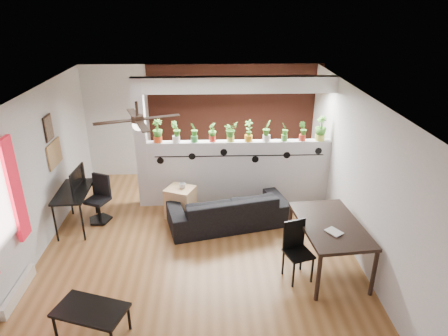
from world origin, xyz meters
TOP-DOWN VIEW (x-y plane):
  - room_shell at (0.00, 0.00)m, footprint 6.30×7.10m
  - partition_wall at (0.80, 1.50)m, footprint 3.60×0.18m
  - ceiling_header at (0.80, 1.50)m, footprint 3.60×0.18m
  - pier_column at (-1.11, 1.50)m, footprint 0.22×0.20m
  - brick_panel at (0.80, 2.97)m, footprint 3.90×0.05m
  - vine_decal at (0.80, 1.40)m, footprint 3.31×0.01m
  - baseboard_heater at (-2.54, -1.20)m, footprint 0.08×1.00m
  - corkboard at (-2.58, 0.95)m, footprint 0.03×0.60m
  - framed_art at (-2.58, 0.90)m, footprint 0.03×0.34m
  - ceiling_fan at (-0.80, -0.30)m, footprint 1.19×1.19m
  - potted_plant_0 at (-0.78, 1.50)m, footprint 0.25×0.21m
  - potted_plant_1 at (-0.43, 1.50)m, footprint 0.23×0.19m
  - potted_plant_2 at (-0.08, 1.50)m, footprint 0.18×0.21m
  - potted_plant_3 at (0.27, 1.50)m, footprint 0.18×0.21m
  - potted_plant_4 at (0.62, 1.50)m, footprint 0.26×0.25m
  - potted_plant_5 at (0.98, 1.50)m, footprint 0.27×0.25m
  - potted_plant_6 at (1.33, 1.50)m, footprint 0.27×0.27m
  - potted_plant_7 at (1.68, 1.50)m, footprint 0.22×0.22m
  - potted_plant_8 at (2.03, 1.50)m, footprint 0.23×0.22m
  - potted_plant_9 at (2.38, 1.50)m, footprint 0.32×0.33m
  - sofa at (0.54, 0.65)m, footprint 2.22×1.29m
  - cube_shelf at (-0.36, 0.97)m, footprint 0.63×0.60m
  - cup at (-0.31, 0.97)m, footprint 0.16×0.16m
  - computer_desk at (-2.25, 0.67)m, footprint 0.58×1.05m
  - monitor at (-2.25, 0.82)m, footprint 0.35×0.08m
  - office_chair at (-1.87, 0.89)m, footprint 0.49×0.50m
  - dining_table at (2.04, -0.70)m, footprint 1.03×1.55m
  - book at (1.94, -1.00)m, footprint 0.27×0.29m
  - folding_chair at (1.49, -0.87)m, footprint 0.48×0.48m
  - coffee_table at (-1.28, -1.95)m, footprint 0.99×0.74m

SIDE VIEW (x-z plane):
  - baseboard_heater at x=-2.54m, z-range 0.00..0.18m
  - sofa at x=0.54m, z-range 0.00..0.61m
  - cube_shelf at x=-0.36m, z-range 0.00..0.61m
  - coffee_table at x=-1.28m, z-range 0.16..0.57m
  - office_chair at x=-1.87m, z-range -0.05..0.84m
  - folding_chair at x=1.49m, z-range 0.08..1.01m
  - cup at x=-0.31m, z-range 0.61..0.71m
  - partition_wall at x=0.80m, z-range 0.00..1.35m
  - computer_desk at x=-2.25m, z-range 0.30..1.05m
  - dining_table at x=2.04m, z-range 0.32..1.12m
  - book at x=1.94m, z-range 0.80..0.83m
  - monitor at x=-2.25m, z-range 0.75..0.95m
  - vine_decal at x=0.80m, z-range 0.93..1.23m
  - room_shell at x=0.00m, z-range -0.15..2.75m
  - pier_column at x=-1.11m, z-range 0.00..2.60m
  - brick_panel at x=0.80m, z-range 0.00..2.60m
  - corkboard at x=-2.58m, z-range 1.12..1.58m
  - potted_plant_7 at x=1.68m, z-range 1.36..1.72m
  - potted_plant_3 at x=0.27m, z-range 1.36..1.73m
  - potted_plant_8 at x=2.03m, z-range 1.36..1.74m
  - potted_plant_2 at x=-0.08m, z-range 1.36..1.75m
  - potted_plant_4 at x=0.62m, z-range 1.36..1.76m
  - potted_plant_1 at x=-0.43m, z-range 1.36..1.78m
  - potted_plant_6 at x=1.33m, z-range 1.36..1.78m
  - potted_plant_5 at x=0.98m, z-range 1.36..1.79m
  - potted_plant_0 at x=-0.78m, z-range 1.36..1.81m
  - potted_plant_9 at x=2.38m, z-range 1.36..1.85m
  - framed_art at x=-2.58m, z-range 1.63..2.07m
  - ceiling_fan at x=-0.80m, z-range 2.10..2.53m
  - ceiling_header at x=0.80m, z-range 2.30..2.60m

